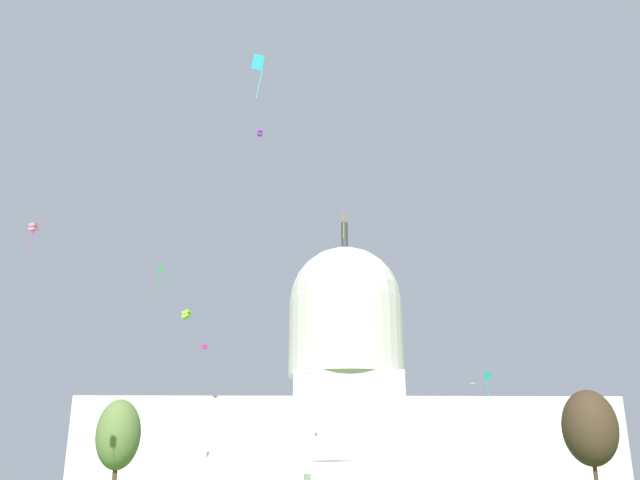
{
  "coord_description": "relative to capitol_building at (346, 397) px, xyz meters",
  "views": [
    {
      "loc": [
        -4.73,
        -23.31,
        2.37
      ],
      "look_at": [
        -3.2,
        75.44,
        36.29
      ],
      "focal_mm": 38.96,
      "sensor_mm": 36.0,
      "label": 1
    }
  ],
  "objects": [
    {
      "name": "capitol_building",
      "position": [
        0.0,
        0.0,
        0.0
      ],
      "size": [
        131.54,
        29.98,
        69.59
      ],
      "color": "beige",
      "rests_on": "ground_plane"
    },
    {
      "name": "event_tent",
      "position": [
        -7.46,
        -106.09,
        -18.56
      ],
      "size": [
        5.46,
        5.85,
        6.51
      ],
      "rotation": [
        0.0,
        0.0,
        0.14
      ],
      "color": "white",
      "rests_on": "ground_plane"
    },
    {
      "name": "tree_east_mid",
      "position": [
        27.35,
        -87.34,
        -13.28
      ],
      "size": [
        9.9,
        10.03,
        13.52
      ],
      "color": "#42301E",
      "rests_on": "ground_plane"
    },
    {
      "name": "tree_west_near",
      "position": [
        -36.42,
        -79.33,
        -13.73
      ],
      "size": [
        6.49,
        6.83,
        13.01
      ],
      "color": "#4C3823",
      "rests_on": "ground_plane"
    },
    {
      "name": "kite_pink_mid",
      "position": [
        -39.33,
        -110.37,
        6.04
      ],
      "size": [
        0.96,
        0.98,
        2.73
      ],
      "rotation": [
        0.0,
        0.0,
        2.79
      ],
      "color": "pink"
    },
    {
      "name": "kite_magenta_mid",
      "position": [
        -33.32,
        -24.54,
        8.56
      ],
      "size": [
        1.4,
        1.39,
        0.99
      ],
      "rotation": [
        0.0,
        0.0,
        0.9
      ],
      "color": "#D1339E"
    },
    {
      "name": "kite_turquoise_low",
      "position": [
        15.11,
        -84.3,
        -6.48
      ],
      "size": [
        0.76,
        0.81,
        3.95
      ],
      "rotation": [
        0.0,
        0.0,
        1.81
      ],
      "color": "teal"
    },
    {
      "name": "kite_lime_mid",
      "position": [
        -28.82,
        -74.49,
        4.67
      ],
      "size": [
        1.42,
        1.35,
        1.41
      ],
      "rotation": [
        0.0,
        0.0,
        4.45
      ],
      "color": "#8CD133"
    },
    {
      "name": "kite_green_high",
      "position": [
        -37.84,
        -54.86,
        17.18
      ],
      "size": [
        0.9,
        0.51,
        4.28
      ],
      "rotation": [
        0.0,
        0.0,
        5.69
      ],
      "color": "green"
    },
    {
      "name": "kite_white_mid",
      "position": [
        21.67,
        -49.97,
        -3.22
      ],
      "size": [
        1.37,
        1.49,
        0.13
      ],
      "rotation": [
        0.0,
        0.0,
        2.14
      ],
      "color": "white"
    },
    {
      "name": "kite_cyan_high",
      "position": [
        -14.65,
        -123.28,
        18.0
      ],
      "size": [
        1.28,
        0.62,
        4.92
      ],
      "rotation": [
        0.0,
        0.0,
        5.68
      ],
      "color": "#33BCDB"
    },
    {
      "name": "kite_gold_mid",
      "position": [
        -10.03,
        -29.17,
        1.04
      ],
      "size": [
        0.87,
        1.3,
        3.75
      ],
      "rotation": [
        0.0,
        0.0,
        4.58
      ],
      "color": "gold"
    },
    {
      "name": "kite_orange_high",
      "position": [
        -4.64,
        -86.47,
        16.05
      ],
      "size": [
        0.69,
        0.96,
        3.88
      ],
      "rotation": [
        0.0,
        0.0,
        0.4
      ],
      "color": "orange"
    },
    {
      "name": "kite_violet_high",
      "position": [
        -17.13,
        -88.34,
        29.06
      ],
      "size": [
        0.96,
        0.96,
        3.48
      ],
      "rotation": [
        0.0,
        0.0,
        3.95
      ],
      "color": "purple"
    }
  ]
}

